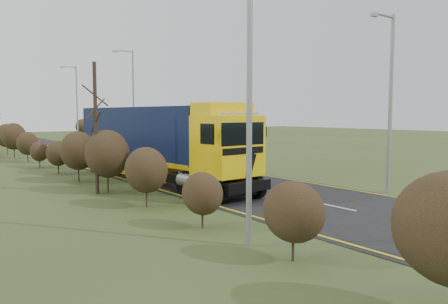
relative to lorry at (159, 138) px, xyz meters
The scene contains 14 objects.
ground 6.46m from the lorry, 66.22° to the right, with size 160.00×160.00×0.00m, color #34431D.
road 5.63m from the lorry, 61.71° to the left, with size 8.00×120.00×0.02m, color black.
layby 17.19m from the lorry, 58.40° to the left, with size 6.00×18.00×0.02m, color #2E2C29.
lane_markings 5.38m from the lorry, 59.99° to the left, with size 7.52×116.00×0.01m.
hedgerow 4.37m from the lorry, 146.15° to the left, with size 2.24×102.04×6.05m.
lorry is the anchor object (origin of this frame).
car_red_hatchback 13.32m from the lorry, 56.87° to the left, with size 1.64×4.08×1.39m, color maroon.
car_blue_sedan 21.15m from the lorry, 66.07° to the left, with size 1.47×4.21×1.39m, color #0C0A3B.
streetlight_near 11.85m from the lorry, 53.53° to the right, with size 1.76×0.18×8.22m.
streetlight_mid 19.65m from the lorry, 69.21° to the left, with size 2.08×0.20×9.79m.
streetlight_far 36.76m from the lorry, 78.53° to the left, with size 2.09×0.20×9.84m.
left_pole 12.64m from the lorry, 107.00° to the right, with size 0.16×0.16×9.50m, color gray.
speed_sign 9.07m from the lorry, 42.85° to the left, with size 0.62×0.10×2.26m.
warning_board 19.71m from the lorry, 65.67° to the left, with size 0.62×0.11×1.63m.
Camera 1 is at (-13.77, -15.53, 3.70)m, focal length 35.00 mm.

